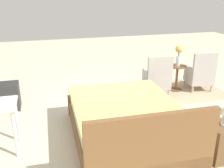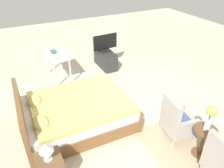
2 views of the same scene
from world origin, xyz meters
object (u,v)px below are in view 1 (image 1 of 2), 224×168
at_px(side_table, 177,75).
at_px(armchair_by_window_right, 157,78).
at_px(armchair_by_window_left, 200,74).
at_px(bed, 127,123).
at_px(flower_vase, 179,53).
at_px(nightstand, 222,141).

bearing_deg(side_table, armchair_by_window_right, 12.28).
bearing_deg(armchair_by_window_right, armchair_by_window_left, 180.00).
bearing_deg(bed, flower_vase, -135.54).
bearing_deg(armchair_by_window_right, bed, 52.90).
bearing_deg(armchair_by_window_right, flower_vase, -167.72).
bearing_deg(bed, armchair_by_window_left, -144.88).
bearing_deg(flower_vase, side_table, 180.00).
distance_m(armchair_by_window_left, armchair_by_window_right, 1.09).
bearing_deg(armchair_by_window_left, flower_vase, -12.64).
xyz_separation_m(armchair_by_window_left, flower_vase, (0.54, -0.12, 0.51)).
relative_size(armchair_by_window_right, side_table, 1.52).
bearing_deg(nightstand, bed, -34.00).
distance_m(bed, nightstand, 1.39).
distance_m(armchair_by_window_left, side_table, 0.55).
bearing_deg(side_table, flower_vase, 0.00).
relative_size(bed, armchair_by_window_right, 2.42).
xyz_separation_m(flower_vase, nightstand, (0.64, 2.54, -0.63)).
relative_size(bed, side_table, 3.69).
bearing_deg(flower_vase, nightstand, 75.83).
bearing_deg(nightstand, armchair_by_window_left, -115.99).
bearing_deg(nightstand, flower_vase, -104.17).
xyz_separation_m(side_table, nightstand, (0.64, 2.54, -0.11)).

